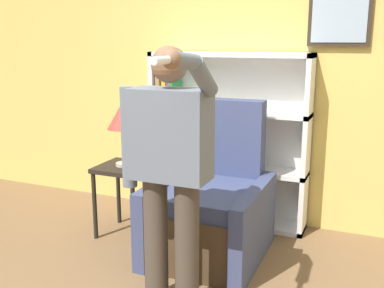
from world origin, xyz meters
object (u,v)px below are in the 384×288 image
at_px(bookcase, 216,139).
at_px(person_standing, 169,164).
at_px(armchair, 212,209).
at_px(table_lamp, 122,118).
at_px(side_table, 125,179).

xyz_separation_m(bookcase, person_standing, (0.24, -1.47, 0.17)).
height_order(armchair, table_lamp, armchair).
height_order(armchair, side_table, armchair).
height_order(bookcase, side_table, bookcase).
bearing_deg(side_table, armchair, -2.63).
bearing_deg(table_lamp, bookcase, 47.24).
relative_size(armchair, table_lamp, 2.23).
height_order(person_standing, side_table, person_standing).
xyz_separation_m(armchair, table_lamp, (-0.80, 0.04, 0.65)).
bearing_deg(bookcase, person_standing, -80.74).
height_order(bookcase, person_standing, person_standing).
relative_size(side_table, table_lamp, 1.16).
bearing_deg(bookcase, table_lamp, -132.76).
xyz_separation_m(person_standing, table_lamp, (-0.83, 0.83, 0.08)).
bearing_deg(armchair, person_standing, -88.35).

